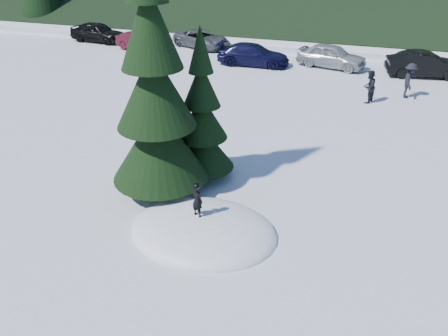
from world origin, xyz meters
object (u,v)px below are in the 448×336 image
(child_skier, at_px, (197,201))
(car_0, at_px, (98,32))
(adult_2, at_px, (409,81))
(car_4, at_px, (332,56))
(car_5, at_px, (425,65))
(adult_0, at_px, (369,87))
(spruce_short, at_px, (202,122))
(car_3, at_px, (253,55))
(car_2, at_px, (202,39))
(car_1, at_px, (141,41))
(spruce_tall, at_px, (155,99))

(child_skier, height_order, car_0, car_0)
(adult_2, height_order, car_4, adult_2)
(adult_2, height_order, car_5, adult_2)
(car_5, bearing_deg, adult_0, 142.57)
(child_skier, distance_m, adult_2, 15.83)
(spruce_short, relative_size, car_3, 1.12)
(car_2, xyz_separation_m, car_3, (4.97, -3.55, 0.04))
(child_skier, relative_size, car_1, 0.25)
(adult_0, height_order, car_3, adult_0)
(car_3, xyz_separation_m, car_4, (4.97, 1.04, 0.06))
(car_1, relative_size, car_4, 0.95)
(car_1, bearing_deg, car_4, -70.85)
(child_skier, xyz_separation_m, car_0, (-16.71, 20.90, -0.23))
(child_skier, xyz_separation_m, car_4, (1.86, 19.17, -0.24))
(spruce_tall, bearing_deg, car_4, 77.61)
(spruce_short, distance_m, car_5, 17.93)
(child_skier, xyz_separation_m, car_3, (-3.12, 18.13, -0.30))
(adult_0, xyz_separation_m, car_1, (-16.37, 6.28, -0.16))
(adult_2, bearing_deg, car_5, -15.59)
(spruce_tall, bearing_deg, car_3, 93.94)
(adult_2, xyz_separation_m, car_2, (-14.46, 7.19, -0.27))
(car_2, bearing_deg, car_0, 117.88)
(car_3, bearing_deg, car_4, -80.07)
(car_1, bearing_deg, adult_2, -85.01)
(car_2, height_order, car_5, car_5)
(spruce_tall, relative_size, adult_2, 4.67)
(car_2, relative_size, car_5, 1.02)
(adult_2, height_order, car_0, adult_2)
(car_3, height_order, car_4, car_4)
(car_3, bearing_deg, spruce_short, -173.81)
(spruce_tall, bearing_deg, car_1, 119.62)
(car_1, distance_m, car_3, 8.95)
(child_skier, distance_m, adult_0, 13.73)
(spruce_tall, xyz_separation_m, car_3, (-1.13, 16.44, -2.63))
(adult_2, height_order, car_1, adult_2)
(spruce_short, height_order, adult_0, spruce_short)
(spruce_short, bearing_deg, car_2, 110.92)
(spruce_tall, relative_size, child_skier, 8.33)
(adult_2, xyz_separation_m, car_0, (-23.08, 6.41, -0.15))
(spruce_tall, xyz_separation_m, car_0, (-14.72, 19.21, -2.55))
(car_0, xyz_separation_m, car_1, (4.72, -1.62, -0.08))
(car_3, bearing_deg, adult_2, -112.88)
(adult_2, distance_m, car_4, 6.51)
(adult_2, bearing_deg, adult_0, 125.51)
(car_2, bearing_deg, car_4, -81.41)
(adult_0, height_order, car_4, adult_0)
(child_skier, relative_size, car_2, 0.22)
(car_0, height_order, car_2, car_0)
(car_1, height_order, car_3, same)
(car_4, distance_m, car_5, 5.65)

